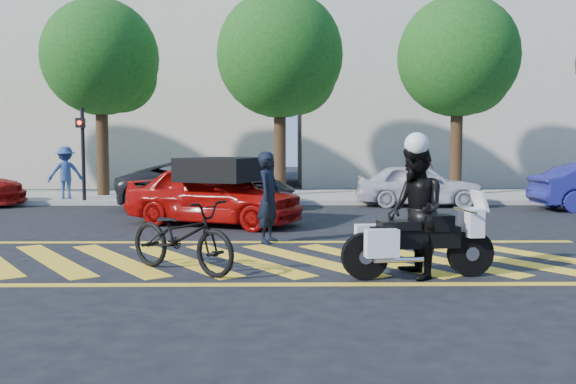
{
  "coord_description": "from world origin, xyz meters",
  "views": [
    {
      "loc": [
        0.03,
        -10.42,
        1.98
      ],
      "look_at": [
        0.17,
        1.63,
        1.05
      ],
      "focal_mm": 38.0,
      "sensor_mm": 36.0,
      "label": 1
    }
  ],
  "objects_px": {
    "red_convertible": "(214,195)",
    "officer_moto": "(416,211)",
    "bicycle": "(182,236)",
    "officer_bike": "(269,197)",
    "parked_mid_left": "(208,184)",
    "parked_mid_right": "(419,185)",
    "police_motorcycle": "(416,241)"
  },
  "relations": [
    {
      "from": "bicycle",
      "to": "parked_mid_right",
      "type": "bearing_deg",
      "value": 6.27
    },
    {
      "from": "red_convertible",
      "to": "officer_moto",
      "type": "bearing_deg",
      "value": -126.54
    },
    {
      "from": "officer_moto",
      "to": "parked_mid_right",
      "type": "xyz_separation_m",
      "value": [
        2.47,
        10.66,
        -0.31
      ]
    },
    {
      "from": "red_convertible",
      "to": "parked_mid_right",
      "type": "xyz_separation_m",
      "value": [
        6.13,
        4.57,
        -0.07
      ]
    },
    {
      "from": "officer_bike",
      "to": "police_motorcycle",
      "type": "xyz_separation_m",
      "value": [
        2.26,
        -3.31,
        -0.36
      ]
    },
    {
      "from": "officer_bike",
      "to": "police_motorcycle",
      "type": "height_order",
      "value": "officer_bike"
    },
    {
      "from": "police_motorcycle",
      "to": "parked_mid_right",
      "type": "bearing_deg",
      "value": 69.08
    },
    {
      "from": "police_motorcycle",
      "to": "parked_mid_right",
      "type": "height_order",
      "value": "parked_mid_right"
    },
    {
      "from": "red_convertible",
      "to": "parked_mid_left",
      "type": "bearing_deg",
      "value": 31.63
    },
    {
      "from": "officer_moto",
      "to": "red_convertible",
      "type": "bearing_deg",
      "value": -156.99
    },
    {
      "from": "bicycle",
      "to": "parked_mid_left",
      "type": "distance_m",
      "value": 9.52
    },
    {
      "from": "bicycle",
      "to": "officer_moto",
      "type": "xyz_separation_m",
      "value": [
        3.54,
        -0.47,
        0.43
      ]
    },
    {
      "from": "bicycle",
      "to": "officer_moto",
      "type": "relative_size",
      "value": 1.08
    },
    {
      "from": "bicycle",
      "to": "red_convertible",
      "type": "relative_size",
      "value": 0.49
    },
    {
      "from": "officer_bike",
      "to": "parked_mid_right",
      "type": "height_order",
      "value": "officer_bike"
    },
    {
      "from": "red_convertible",
      "to": "police_motorcycle",
      "type": "bearing_deg",
      "value": -126.45
    },
    {
      "from": "bicycle",
      "to": "police_motorcycle",
      "type": "relative_size",
      "value": 0.92
    },
    {
      "from": "officer_moto",
      "to": "parked_mid_left",
      "type": "distance_m",
      "value": 10.84
    },
    {
      "from": "police_motorcycle",
      "to": "bicycle",
      "type": "bearing_deg",
      "value": 164.47
    },
    {
      "from": "police_motorcycle",
      "to": "parked_mid_left",
      "type": "height_order",
      "value": "parked_mid_left"
    },
    {
      "from": "red_convertible",
      "to": "parked_mid_left",
      "type": "relative_size",
      "value": 0.81
    },
    {
      "from": "officer_moto",
      "to": "police_motorcycle",
      "type": "bearing_deg",
      "value": 63.99
    },
    {
      "from": "red_convertible",
      "to": "parked_mid_right",
      "type": "distance_m",
      "value": 7.64
    },
    {
      "from": "officer_bike",
      "to": "police_motorcycle",
      "type": "relative_size",
      "value": 0.79
    },
    {
      "from": "officer_bike",
      "to": "red_convertible",
      "type": "relative_size",
      "value": 0.42
    },
    {
      "from": "officer_moto",
      "to": "parked_mid_right",
      "type": "height_order",
      "value": "officer_moto"
    },
    {
      "from": "parked_mid_right",
      "to": "parked_mid_left",
      "type": "bearing_deg",
      "value": 100.46
    },
    {
      "from": "police_motorcycle",
      "to": "parked_mid_right",
      "type": "distance_m",
      "value": 10.95
    },
    {
      "from": "red_convertible",
      "to": "bicycle",
      "type": "bearing_deg",
      "value": -156.36
    },
    {
      "from": "officer_bike",
      "to": "red_convertible",
      "type": "distance_m",
      "value": 3.14
    },
    {
      "from": "officer_bike",
      "to": "bicycle",
      "type": "height_order",
      "value": "officer_bike"
    },
    {
      "from": "officer_bike",
      "to": "parked_mid_left",
      "type": "xyz_separation_m",
      "value": [
        -2.04,
        6.65,
        -0.17
      ]
    }
  ]
}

